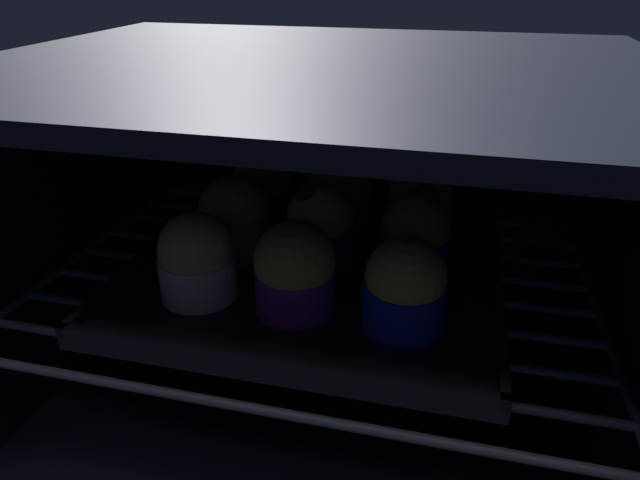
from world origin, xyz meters
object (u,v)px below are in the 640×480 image
muffin_row1_col2 (414,236)px  muffin_row1_col0 (235,218)px  muffin_row0_col0 (197,259)px  muffin_row0_col2 (405,287)px  muffin_row0_col1 (291,271)px  muffin_row2_col1 (337,193)px  muffin_row2_col2 (420,202)px  muffin_row1_col1 (318,226)px  baking_tray (320,265)px  muffin_row2_col0 (262,188)px

muffin_row1_col2 → muffin_row1_col0: bearing=-178.8°
muffin_row0_col0 → muffin_row0_col2: bearing=-0.8°
muffin_row0_col0 → muffin_row0_col1: 8.87cm
muffin_row2_col1 → muffin_row2_col2: (9.53, -0.33, -0.04)cm
muffin_row1_col2 → muffin_row1_col1: bearing=-178.1°
baking_tray → muffin_row0_col0: 13.54cm
muffin_row2_col0 → muffin_row2_col2: 18.45cm
muffin_row1_col0 → muffin_row2_col2: bearing=25.9°
muffin_row1_col0 → muffin_row2_col1: 12.69cm
muffin_row0_col2 → muffin_row1_col0: size_ratio=0.95×
muffin_row2_col2 → muffin_row1_col0: bearing=-154.1°
muffin_row1_col2 → muffin_row2_col2: 8.49cm
baking_tray → muffin_row2_col0: size_ratio=4.12×
muffin_row1_col0 → muffin_row2_col0: 8.93cm
muffin_row0_col2 → muffin_row2_col2: bearing=90.9°
muffin_row0_col2 → muffin_row1_col0: (-18.55, 9.21, 0.17)cm
muffin_row0_col1 → muffin_row0_col2: muffin_row0_col1 is taller
muffin_row1_col0 → muffin_row0_col1: bearing=-46.3°
muffin_row2_col0 → muffin_row0_col2: bearing=-44.1°
muffin_row2_col0 → muffin_row2_col1: bearing=1.7°
muffin_row1_col0 → muffin_row1_col1: size_ratio=1.00×
muffin_row1_col2 → muffin_row2_col1: bearing=137.7°
muffin_row1_col0 → muffin_row2_col1: (8.75, 9.19, -0.00)cm
muffin_row0_col0 → muffin_row1_col1: size_ratio=0.96×
baking_tray → muffin_row0_col1: (-0.39, -9.07, 4.32)cm
muffin_row1_col1 → muffin_row2_col1: 9.14cm
baking_tray → muffin_row1_col0: bearing=179.9°
muffin_row0_col1 → muffin_row1_col1: (0.21, 9.14, 0.05)cm
muffin_row0_col1 → muffin_row1_col2: size_ratio=0.96×
muffin_row0_col2 → muffin_row2_col2: muffin_row2_col2 is taller
muffin_row1_col2 → muffin_row2_col0: (-18.62, 8.54, 0.02)cm
baking_tray → muffin_row0_col2: 13.87cm
muffin_row1_col0 → muffin_row2_col1: same height
muffin_row0_col1 → muffin_row0_col2: bearing=-0.8°
muffin_row1_col0 → baking_tray: bearing=-0.1°
baking_tray → muffin_row2_col2: (9.23, 8.88, 4.33)cm
muffin_row1_col1 → muffin_row1_col2: (9.57, 0.32, -0.07)cm
muffin_row1_col2 → muffin_row2_col1: muffin_row1_col2 is taller
muffin_row0_col2 → muffin_row2_col1: (-9.80, 18.40, 0.17)cm
muffin_row2_col0 → muffin_row2_col2: muffin_row2_col0 is taller
muffin_row2_col0 → muffin_row2_col2: (18.45, -0.06, 0.01)cm
muffin_row0_col1 → muffin_row2_col0: (-8.84, 18.00, -0.00)cm
baking_tray → muffin_row2_col2: muffin_row2_col2 is taller
baking_tray → muffin_row2_col0: muffin_row2_col0 is taller
muffin_row0_col1 → muffin_row1_col0: muffin_row1_col0 is taller
muffin_row2_col2 → muffin_row2_col0: bearing=179.8°
baking_tray → muffin_row2_col1: (-0.30, 9.21, 4.38)cm
muffin_row0_col2 → muffin_row1_col1: muffin_row1_col1 is taller
baking_tray → muffin_row0_col2: bearing=-44.1°
muffin_row2_col1 → muffin_row2_col2: same height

